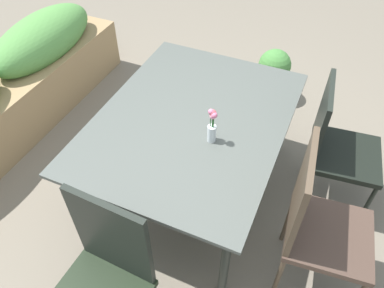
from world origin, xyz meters
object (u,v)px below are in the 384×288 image
chair_end_left (104,277)px  flower_vase (212,125)px  chair_near_left (317,221)px  chair_near_right (335,143)px  planter_box (5,95)px  dining_table (192,124)px  potted_plant (273,74)px

chair_end_left → flower_vase: (0.92, -0.18, 0.27)m
chair_near_left → flower_vase: (0.22, 0.69, 0.25)m
chair_near_right → planter_box: size_ratio=0.37×
chair_end_left → flower_vase: 0.97m
dining_table → chair_end_left: size_ratio=1.50×
planter_box → chair_near_right: bearing=-82.3°
dining_table → potted_plant: bearing=-10.0°
potted_plant → flower_vase: bearing=178.0°
chair_end_left → flower_vase: size_ratio=4.32×
dining_table → planter_box: (-0.01, 1.66, -0.28)m
dining_table → flower_vase: flower_vase is taller
dining_table → planter_box: bearing=90.5°
dining_table → potted_plant: size_ratio=3.07×
chair_near_left → planter_box: bearing=-103.2°
potted_plant → chair_near_right: bearing=-147.5°
chair_end_left → dining_table: bearing=-87.4°
dining_table → chair_near_left: size_ratio=1.46×
planter_box → potted_plant: planter_box is taller
chair_near_left → flower_vase: chair_near_left is taller
chair_near_left → chair_end_left: bearing=-56.5°
chair_near_right → chair_near_left: bearing=-6.4°
chair_near_right → flower_vase: bearing=-62.1°
flower_vase → potted_plant: size_ratio=0.47×
chair_near_right → planter_box: (-0.34, 2.53, -0.16)m
chair_end_left → planter_box: chair_end_left is taller
dining_table → chair_end_left: bearing=-179.8°
dining_table → chair_near_right: size_ratio=1.60×
chair_near_right → potted_plant: chair_near_right is taller
chair_near_left → planter_box: chair_near_left is taller
planter_box → potted_plant: bearing=-54.5°
dining_table → chair_near_right: chair_near_right is taller
chair_end_left → chair_near_right: 1.63m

